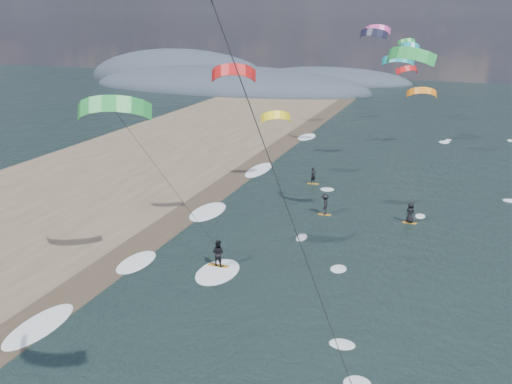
% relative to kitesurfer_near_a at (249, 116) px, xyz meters
% --- Properties ---
extents(wet_sand_strip, '(3.00, 240.00, 0.00)m').
position_rel_kitesurfer_near_a_xyz_m(wet_sand_strip, '(-16.89, 14.62, -14.29)').
color(wet_sand_strip, '#382D23').
rests_on(wet_sand_strip, ground).
extents(coastal_hills, '(80.00, 41.00, 15.00)m').
position_rel_kitesurfer_near_a_xyz_m(coastal_hills, '(-49.73, 112.48, -14.30)').
color(coastal_hills, '#3D4756').
rests_on(coastal_hills, ground).
extents(kitesurfer_near_a, '(7.53, 8.26, 19.05)m').
position_rel_kitesurfer_near_a_xyz_m(kitesurfer_near_a, '(0.00, 0.00, 0.00)').
color(kitesurfer_near_a, '#BC7C21').
rests_on(kitesurfer_near_a, ground).
extents(kitesurfer_near_b, '(7.29, 8.89, 12.76)m').
position_rel_kitesurfer_near_a_xyz_m(kitesurfer_near_b, '(-12.55, 16.59, -6.01)').
color(kitesurfer_near_b, '#BC7C21').
rests_on(kitesurfer_near_b, ground).
extents(far_kitesurfers, '(11.19, 9.31, 1.82)m').
position_rel_kitesurfer_near_a_xyz_m(far_kitesurfers, '(-4.22, 34.70, -13.41)').
color(far_kitesurfers, '#BC7C21').
rests_on(far_kitesurfers, ground).
extents(bg_kite_field, '(15.65, 72.76, 8.53)m').
position_rel_kitesurfer_near_a_xyz_m(bg_kite_field, '(-4.88, 58.68, -3.13)').
color(bg_kite_field, green).
rests_on(bg_kite_field, ground).
extents(shoreline_surf, '(2.40, 79.40, 0.11)m').
position_rel_kitesurfer_near_a_xyz_m(shoreline_surf, '(-15.69, 19.37, -14.30)').
color(shoreline_surf, white).
rests_on(shoreline_surf, ground).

